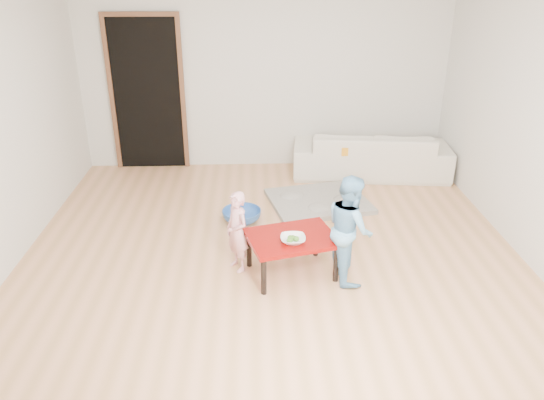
{
  "coord_description": "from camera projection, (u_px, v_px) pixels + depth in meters",
  "views": [
    {
      "loc": [
        -0.17,
        -4.74,
        2.73
      ],
      "look_at": [
        0.0,
        -0.2,
        0.65
      ],
      "focal_mm": 35.0,
      "sensor_mm": 36.0,
      "label": 1
    }
  ],
  "objects": [
    {
      "name": "child_pink",
      "position": [
        237.0,
        232.0,
        4.96
      ],
      "size": [
        0.32,
        0.35,
        0.79
      ],
      "primitive_type": "imported",
      "rotation": [
        0.0,
        0.0,
        -1.0
      ],
      "color": "#FD7381",
      "rests_on": "floor"
    },
    {
      "name": "blanket",
      "position": [
        319.0,
        201.0,
        6.46
      ],
      "size": [
        1.32,
        1.18,
        0.06
      ],
      "primitive_type": null,
      "rotation": [
        0.0,
        0.0,
        0.22
      ],
      "color": "#A19B8E",
      "rests_on": "floor"
    },
    {
      "name": "sofa",
      "position": [
        371.0,
        153.0,
        7.24
      ],
      "size": [
        2.16,
        1.03,
        0.61
      ],
      "primitive_type": "imported",
      "rotation": [
        0.0,
        0.0,
        3.04
      ],
      "color": "beige",
      "rests_on": "floor"
    },
    {
      "name": "back_wall",
      "position": [
        265.0,
        74.0,
        7.18
      ],
      "size": [
        5.0,
        0.02,
        2.6
      ],
      "primitive_type": "cube",
      "color": "silver",
      "rests_on": "floor"
    },
    {
      "name": "red_table",
      "position": [
        292.0,
        255.0,
        4.96
      ],
      "size": [
        0.92,
        0.78,
        0.4
      ],
      "primitive_type": null,
      "rotation": [
        0.0,
        0.0,
        0.27
      ],
      "color": "maroon",
      "rests_on": "floor"
    },
    {
      "name": "cushion",
      "position": [
        352.0,
        147.0,
        7.01
      ],
      "size": [
        0.46,
        0.43,
        0.11
      ],
      "primitive_type": "cube",
      "rotation": [
        0.0,
        0.0,
        0.17
      ],
      "color": "#FEA41C",
      "rests_on": "sofa"
    },
    {
      "name": "doorway",
      "position": [
        148.0,
        95.0,
        7.23
      ],
      "size": [
        1.02,
        0.08,
        2.11
      ],
      "primitive_type": null,
      "color": "brown",
      "rests_on": "back_wall"
    },
    {
      "name": "bowl",
      "position": [
        293.0,
        239.0,
        4.77
      ],
      "size": [
        0.23,
        0.23,
        0.06
      ],
      "primitive_type": "imported",
      "color": "white",
      "rests_on": "red_table"
    },
    {
      "name": "floor",
      "position": [
        271.0,
        249.0,
        5.45
      ],
      "size": [
        5.0,
        5.0,
        0.01
      ],
      "primitive_type": "cube",
      "color": "tan",
      "rests_on": "ground"
    },
    {
      "name": "right_wall",
      "position": [
        536.0,
        125.0,
        5.0
      ],
      "size": [
        0.02,
        5.0,
        2.6
      ],
      "primitive_type": "cube",
      "color": "silver",
      "rests_on": "floor"
    },
    {
      "name": "broccoli",
      "position": [
        293.0,
        239.0,
        4.77
      ],
      "size": [
        0.12,
        0.12,
        0.06
      ],
      "primitive_type": null,
      "color": "#2D5919",
      "rests_on": "red_table"
    },
    {
      "name": "basin",
      "position": [
        242.0,
        216.0,
        6.01
      ],
      "size": [
        0.44,
        0.44,
        0.14
      ],
      "primitive_type": "imported",
      "color": "#2A57A1",
      "rests_on": "floor"
    },
    {
      "name": "child_blue",
      "position": [
        350.0,
        228.0,
        4.78
      ],
      "size": [
        0.47,
        0.56,
        1.02
      ],
      "primitive_type": "imported",
      "rotation": [
        0.0,
        0.0,
        1.76
      ],
      "color": "#599FCE",
      "rests_on": "floor"
    }
  ]
}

